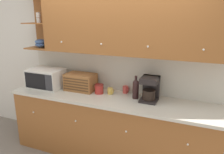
{
  "coord_description": "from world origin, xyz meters",
  "views": [
    {
      "loc": [
        1.14,
        -2.97,
        2.05
      ],
      "look_at": [
        0.0,
        -0.22,
        1.21
      ],
      "focal_mm": 35.0,
      "sensor_mm": 36.0,
      "label": 1
    }
  ],
  "objects_px": {
    "microwave": "(46,78)",
    "storage_canister": "(99,89)",
    "mug_blue_second": "(110,91)",
    "wine_bottle": "(136,88)",
    "mug": "(126,90)",
    "bread_box": "(81,82)",
    "coffee_maker": "(150,88)"
  },
  "relations": [
    {
      "from": "mug_blue_second",
      "to": "wine_bottle",
      "type": "distance_m",
      "value": 0.4
    },
    {
      "from": "storage_canister",
      "to": "bread_box",
      "type": "bearing_deg",
      "value": 175.16
    },
    {
      "from": "bread_box",
      "to": "mug_blue_second",
      "type": "bearing_deg",
      "value": 1.12
    },
    {
      "from": "mug",
      "to": "coffee_maker",
      "type": "bearing_deg",
      "value": -20.3
    },
    {
      "from": "microwave",
      "to": "storage_canister",
      "type": "relative_size",
      "value": 3.93
    },
    {
      "from": "microwave",
      "to": "storage_canister",
      "type": "distance_m",
      "value": 0.9
    },
    {
      "from": "microwave",
      "to": "wine_bottle",
      "type": "distance_m",
      "value": 1.44
    },
    {
      "from": "storage_canister",
      "to": "mug_blue_second",
      "type": "relative_size",
      "value": 1.46
    },
    {
      "from": "microwave",
      "to": "mug",
      "type": "distance_m",
      "value": 1.27
    },
    {
      "from": "storage_canister",
      "to": "mug",
      "type": "relative_size",
      "value": 1.3
    },
    {
      "from": "storage_canister",
      "to": "mug",
      "type": "height_order",
      "value": "storage_canister"
    },
    {
      "from": "wine_bottle",
      "to": "bread_box",
      "type": "bearing_deg",
      "value": 179.25
    },
    {
      "from": "wine_bottle",
      "to": "mug_blue_second",
      "type": "bearing_deg",
      "value": 176.88
    },
    {
      "from": "wine_bottle",
      "to": "mug",
      "type": "bearing_deg",
      "value": 142.79
    },
    {
      "from": "storage_canister",
      "to": "wine_bottle",
      "type": "relative_size",
      "value": 0.42
    },
    {
      "from": "bread_box",
      "to": "mug",
      "type": "xyz_separation_m",
      "value": [
        0.68,
        0.14,
        -0.08
      ]
    },
    {
      "from": "bread_box",
      "to": "storage_canister",
      "type": "height_order",
      "value": "bread_box"
    },
    {
      "from": "storage_canister",
      "to": "mug_blue_second",
      "type": "height_order",
      "value": "storage_canister"
    },
    {
      "from": "bread_box",
      "to": "storage_canister",
      "type": "xyz_separation_m",
      "value": [
        0.33,
        -0.03,
        -0.06
      ]
    },
    {
      "from": "microwave",
      "to": "mug_blue_second",
      "type": "bearing_deg",
      "value": 6.02
    },
    {
      "from": "storage_canister",
      "to": "mug_blue_second",
      "type": "xyz_separation_m",
      "value": [
        0.16,
        0.04,
        -0.02
      ]
    },
    {
      "from": "bread_box",
      "to": "mug_blue_second",
      "type": "distance_m",
      "value": 0.5
    },
    {
      "from": "mug_blue_second",
      "to": "coffee_maker",
      "type": "height_order",
      "value": "coffee_maker"
    },
    {
      "from": "mug",
      "to": "coffee_maker",
      "type": "relative_size",
      "value": 0.32
    },
    {
      "from": "mug",
      "to": "mug_blue_second",
      "type": "bearing_deg",
      "value": -146.0
    },
    {
      "from": "mug",
      "to": "wine_bottle",
      "type": "height_order",
      "value": "wine_bottle"
    },
    {
      "from": "mug",
      "to": "storage_canister",
      "type": "bearing_deg",
      "value": -154.98
    },
    {
      "from": "storage_canister",
      "to": "coffee_maker",
      "type": "height_order",
      "value": "coffee_maker"
    },
    {
      "from": "microwave",
      "to": "mug_blue_second",
      "type": "distance_m",
      "value": 1.07
    },
    {
      "from": "wine_bottle",
      "to": "coffee_maker",
      "type": "distance_m",
      "value": 0.2
    },
    {
      "from": "wine_bottle",
      "to": "coffee_maker",
      "type": "relative_size",
      "value": 0.97
    },
    {
      "from": "mug",
      "to": "wine_bottle",
      "type": "bearing_deg",
      "value": -37.21
    }
  ]
}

